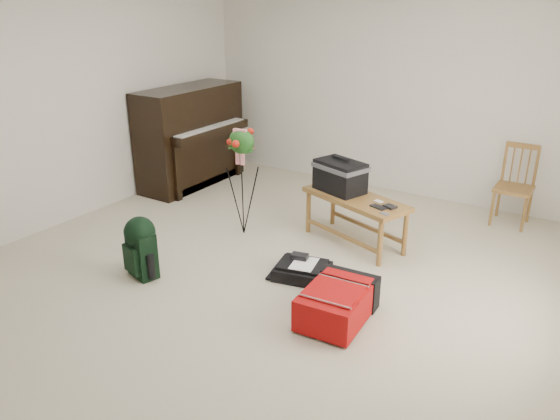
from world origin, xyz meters
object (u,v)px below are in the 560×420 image
Objects in this scene: piano at (191,138)px; dining_chair at (515,186)px; red_suitcase at (340,300)px; green_backpack at (141,244)px; bench at (342,184)px; flower_stand at (243,183)px; black_duffel at (302,270)px.

piano is 1.74× the size of dining_chair.
red_suitcase is 1.23× the size of green_backpack.
green_backpack is (-1.11, -1.63, -0.29)m from bench.
flower_stand reaches higher than bench.
piano reaches higher than green_backpack.
flower_stand reaches higher than dining_chair.
piano is at bearing 138.43° from flower_stand.
piano is 2.95m from black_duffel.
piano is 3.88m from dining_chair.
black_duffel is (-0.56, 0.39, -0.08)m from red_suitcase.
green_backpack is (-1.20, -0.74, 0.24)m from black_duffel.
green_backpack is (-1.76, -0.34, 0.16)m from red_suitcase.
bench reaches higher than black_duffel.
dining_chair is 3.90m from green_backpack.
red_suitcase is 0.69m from black_duffel.
bench is 1.50m from red_suitcase.
dining_chair is at bearing 71.36° from red_suitcase.
piano reaches higher than black_duffel.
flower_stand is (-0.92, -0.39, -0.04)m from bench.
bench is at bearing -12.98° from piano.
dining_chair is at bearing 64.64° from bench.
flower_stand is (0.20, 1.23, 0.25)m from green_backpack.
piano is at bearing 137.32° from black_duffel.
piano is 1.32× the size of flower_stand.
bench is 1.03× the size of flower_stand.
piano is at bearing 137.23° from green_backpack.
green_backpack is at bearing -172.72° from red_suitcase.
piano is 1.79m from flower_stand.
red_suitcase is 1.84m from flower_stand.
piano is 2.57m from green_backpack.
red_suitcase is (0.65, -1.28, -0.44)m from bench.
bench is at bearing 13.86° from flower_stand.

